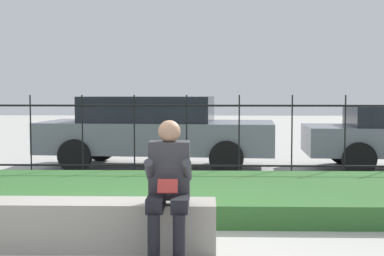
{
  "coord_description": "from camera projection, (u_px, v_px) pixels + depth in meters",
  "views": [
    {
      "loc": [
        0.78,
        -5.13,
        1.53
      ],
      "look_at": [
        0.56,
        2.8,
        1.0
      ],
      "focal_mm": 50.0,
      "sensor_mm": 36.0,
      "label": 1
    }
  ],
  "objects": [
    {
      "name": "ground_plane",
      "position": [
        127.0,
        248.0,
        5.24
      ],
      "size": [
        60.0,
        60.0,
        0.0
      ],
      "primitive_type": "plane",
      "color": "#B2AFA8"
    },
    {
      "name": "iron_fence",
      "position": [
        160.0,
        137.0,
        8.97
      ],
      "size": [
        8.8,
        0.03,
        1.49
      ],
      "color": "black",
      "rests_on": "ground_plane"
    },
    {
      "name": "grass_berm",
      "position": [
        150.0,
        195.0,
        7.27
      ],
      "size": [
        10.8,
        2.7,
        0.27
      ],
      "color": "#33662D",
      "rests_on": "ground_plane"
    },
    {
      "name": "person_seated_reader",
      "position": [
        169.0,
        183.0,
        4.91
      ],
      "size": [
        0.42,
        0.73,
        1.27
      ],
      "color": "black",
      "rests_on": "ground_plane"
    },
    {
      "name": "car_parked_center",
      "position": [
        155.0,
        130.0,
        10.86
      ],
      "size": [
        4.8,
        2.25,
        1.45
      ],
      "rotation": [
        0.0,
        0.0,
        -0.09
      ],
      "color": "slate",
      "rests_on": "ground_plane"
    },
    {
      "name": "stone_bench",
      "position": [
        101.0,
        227.0,
        5.23
      ],
      "size": [
        2.25,
        0.47,
        0.47
      ],
      "color": "gray",
      "rests_on": "ground_plane"
    }
  ]
}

